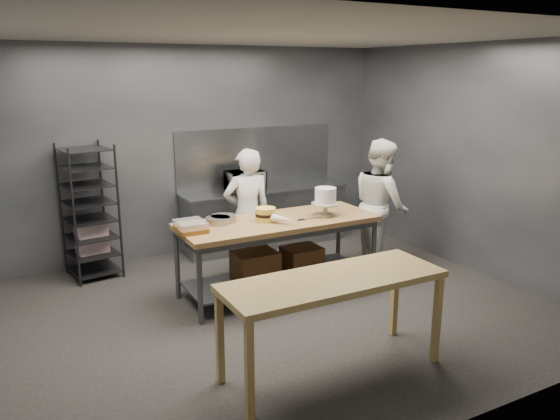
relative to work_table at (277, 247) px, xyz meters
name	(u,v)px	position (x,y,z in m)	size (l,w,h in m)	color
ground	(273,310)	(-0.29, -0.45, -0.57)	(6.00, 6.00, 0.00)	black
back_wall	(194,151)	(-0.29, 2.05, 0.93)	(6.00, 0.04, 3.00)	#4C4F54
work_table	(277,247)	(0.00, 0.00, 0.00)	(2.40, 0.90, 0.92)	brown
near_counter	(333,287)	(-0.42, -1.85, 0.24)	(2.00, 0.70, 0.90)	olive
back_counter	(266,217)	(0.71, 1.73, -0.12)	(2.60, 0.60, 0.90)	slate
splashback_panel	(256,157)	(0.71, 2.03, 0.78)	(2.60, 0.02, 0.90)	slate
speed_rack	(90,213)	(-1.87, 1.65, 0.28)	(0.69, 0.73, 1.75)	black
chef_behind	(247,214)	(-0.09, 0.65, 0.28)	(0.62, 0.41, 1.70)	silver
chef_right	(381,205)	(1.64, 0.11, 0.32)	(0.86, 0.67, 1.78)	white
microwave	(245,181)	(0.37, 1.73, 0.48)	(0.54, 0.37, 0.30)	black
frosted_cake_stand	(325,198)	(0.61, -0.11, 0.57)	(0.34, 0.34, 0.35)	#B0A58C
layer_cake	(265,214)	(-0.15, 0.01, 0.43)	(0.24, 0.24, 0.16)	gold
cake_pans	(221,219)	(-0.64, 0.19, 0.39)	(0.38, 0.34, 0.07)	gray
piping_bag	(281,219)	(-0.05, -0.18, 0.41)	(0.12, 0.12, 0.38)	silver
offset_spatula	(307,219)	(0.32, -0.16, 0.35)	(0.37, 0.02, 0.02)	slate
pastry_clamshells	(191,226)	(-1.06, 0.02, 0.40)	(0.32, 0.39, 0.11)	brown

